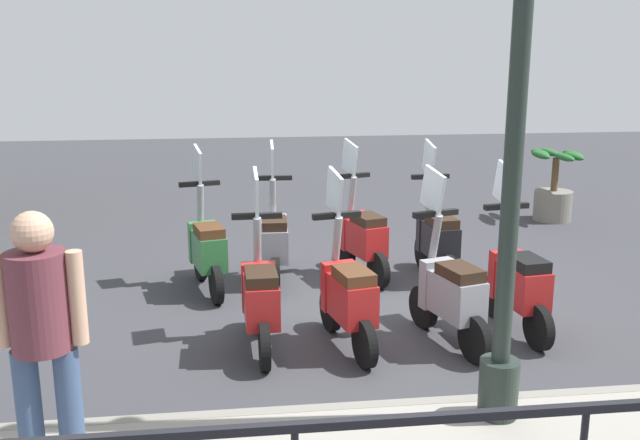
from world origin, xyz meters
The scene contains 12 objects.
ground_plane centered at (0.00, 0.00, 0.00)m, with size 28.00×28.00×0.00m, color #38383D.
lamp_post_near centered at (-2.40, -0.38, 2.04)m, with size 0.26×0.90×4.27m.
pedestrian_distant centered at (-2.83, 2.39, 1.08)m, with size 0.33×0.49×1.59m.
potted_palm centered at (3.42, -3.45, 0.45)m, with size 1.06×0.66×1.05m.
scooter_near_0 centered at (-0.69, -1.19, 0.48)m, with size 1.23×0.44×1.54m.
scooter_near_1 centered at (-0.88, -0.50, 0.48)m, with size 1.21×0.53×1.54m.
scooter_near_2 centered at (-0.85, 0.39, 0.48)m, with size 1.22×0.49×1.54m.
scooter_near_3 centered at (-0.79, 1.14, 0.48)m, with size 1.23×0.44×1.54m.
scooter_far_0 centered at (0.89, -0.90, 0.48)m, with size 1.23×0.44×1.54m.
scooter_far_1 centered at (1.06, -0.08, 0.48)m, with size 1.20×0.54×1.54m.
scooter_far_2 centered at (1.03, 0.91, 0.48)m, with size 1.23×0.44×1.54m.
scooter_far_3 centered at (0.79, 1.64, 0.48)m, with size 1.21×0.51×1.54m.
Camera 1 is at (-6.57, 1.34, 2.57)m, focal length 40.00 mm.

